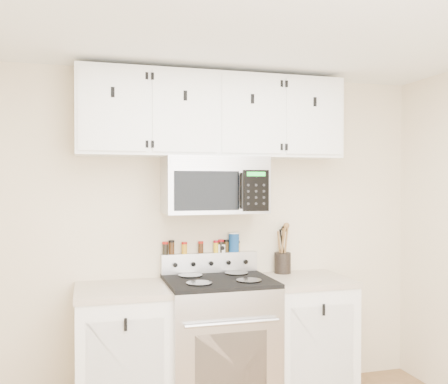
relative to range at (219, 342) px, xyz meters
name	(u,v)px	position (x,y,z in m)	size (l,w,h in m)	color
back_wall	(208,233)	(0.00, 0.32, 0.76)	(3.50, 0.01, 2.50)	beige
range	(219,342)	(0.00, 0.00, 0.00)	(0.76, 0.65, 1.10)	#B7B7BA
base_cabinet_left	(122,353)	(-0.69, 0.02, -0.03)	(0.64, 0.62, 0.92)	white
base_cabinet_right	(305,337)	(0.69, 0.02, -0.03)	(0.64, 0.62, 0.92)	white
microwave	(214,185)	(0.00, 0.13, 1.14)	(0.76, 0.44, 0.42)	#9E9EA3
upper_cabinets	(214,116)	(0.00, 0.15, 1.66)	(2.00, 0.35, 0.62)	white
utensil_crock	(283,261)	(0.59, 0.23, 0.53)	(0.13, 0.13, 0.39)	black
kitchen_timer	(222,248)	(0.10, 0.28, 0.65)	(0.05, 0.05, 0.06)	silver
salt_canister	(234,242)	(0.20, 0.28, 0.69)	(0.08, 0.08, 0.15)	navy
spice_jar_0	(165,248)	(-0.35, 0.28, 0.66)	(0.05, 0.05, 0.10)	black
spice_jar_1	(172,247)	(-0.30, 0.28, 0.67)	(0.04, 0.04, 0.11)	#3A210E
spice_jar_2	(184,248)	(-0.20, 0.28, 0.66)	(0.04, 0.04, 0.09)	#C78C17
spice_jar_3	(201,247)	(-0.07, 0.28, 0.66)	(0.04, 0.04, 0.09)	#391F0D
spice_jar_4	(216,246)	(0.05, 0.28, 0.66)	(0.04, 0.04, 0.09)	gold
spice_jar_5	(221,246)	(0.09, 0.28, 0.66)	(0.05, 0.05, 0.10)	black
spice_jar_6	(226,246)	(0.14, 0.28, 0.66)	(0.04, 0.04, 0.10)	#3C2A0E
spice_jar_7	(237,246)	(0.23, 0.28, 0.66)	(0.04, 0.04, 0.09)	gold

